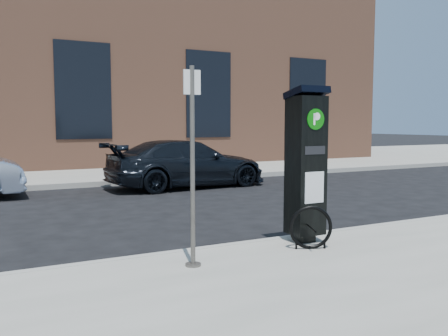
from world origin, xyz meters
TOP-DOWN VIEW (x-y plane):
  - ground at (0.00, 0.00)m, footprint 120.00×120.00m
  - sidewalk_far at (0.00, 14.00)m, footprint 60.00×12.00m
  - curb_near at (0.00, -0.02)m, footprint 60.00×0.12m
  - curb_far at (0.00, 8.02)m, footprint 60.00×0.12m
  - building at (-0.00, 17.00)m, footprint 28.00×10.05m
  - parking_kiosk at (0.67, -0.35)m, footprint 0.50×0.45m
  - sign_pole at (-1.21, -0.70)m, footprint 0.20×0.19m
  - bike_rack at (0.49, -0.72)m, footprint 0.56×0.27m
  - car_dark at (1.86, 6.78)m, footprint 4.76×2.17m

SIDE VIEW (x-z plane):
  - ground at x=0.00m, z-range 0.00..0.00m
  - sidewalk_far at x=0.00m, z-range 0.00..0.15m
  - curb_near at x=0.00m, z-range -0.01..0.15m
  - curb_far at x=0.00m, z-range -0.01..0.15m
  - bike_rack at x=0.49m, z-range 0.14..0.73m
  - car_dark at x=1.86m, z-range 0.00..1.35m
  - parking_kiosk at x=0.67m, z-range 0.18..2.35m
  - sign_pole at x=-1.21m, z-range 0.14..2.46m
  - building at x=0.00m, z-range 0.02..8.27m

